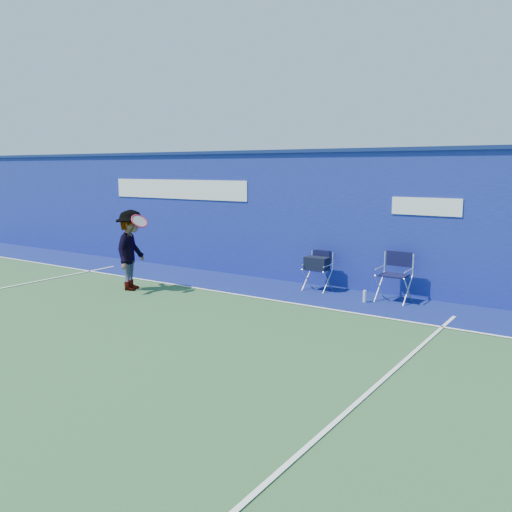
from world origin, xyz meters
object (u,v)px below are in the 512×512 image
Objects in this scene: directors_chair_left at (317,274)px; directors_chair_right at (394,286)px; tennis_player at (131,250)px; water_bottle at (365,296)px.

directors_chair_left is 1.75m from directors_chair_right.
water_bottle is at bearing 20.26° from tennis_player.
tennis_player is (-3.44, -2.21, 0.52)m from directors_chair_left.
water_bottle is (1.30, -0.46, -0.24)m from directors_chair_left.
directors_chair_right reaches higher than water_bottle.
directors_chair_right is 5.64m from tennis_player.
directors_chair_left reaches higher than water_bottle.
tennis_player is (-5.18, -2.16, 0.57)m from directors_chair_right.
directors_chair_left is 0.87× the size of directors_chair_right.
directors_chair_left is 0.49× the size of tennis_player.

